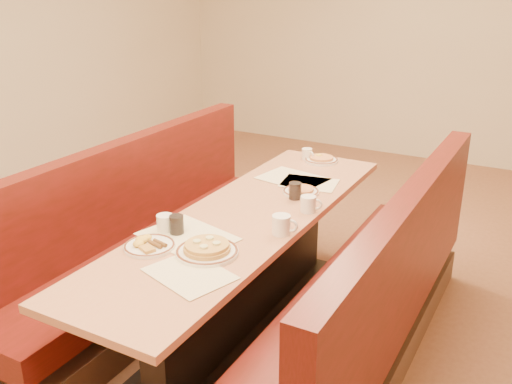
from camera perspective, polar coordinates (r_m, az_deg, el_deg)
The scene contains 18 objects.
ground at distance 3.53m, azimuth -0.88°, elevation -13.56°, with size 8.00×8.00×0.00m, color #9E6647.
diner_table at distance 3.34m, azimuth -0.91°, elevation -8.24°, with size 0.70×2.50×0.75m.
booth_left at distance 3.72m, azimuth -10.80°, elevation -5.62°, with size 0.55×2.50×1.05m.
booth_right at distance 3.09m, azimuth 11.19°, elevation -11.50°, with size 0.55×2.50×1.05m.
placemat_near_left at distance 2.93m, azimuth -6.86°, elevation -4.43°, with size 0.46×0.34×0.00m, color #F2E7BE.
placemat_near_right at distance 2.58m, azimuth -6.66°, elevation -8.11°, with size 0.37×0.28×0.00m, color #F2E7BE.
placemat_far_left at distance 3.73m, azimuth 3.70°, elevation 1.36°, with size 0.41×0.31×0.00m, color #F2E7BE.
placemat_far_right at distance 3.66m, azimuth 5.36°, elevation 0.90°, with size 0.35×0.26×0.00m, color #F2E7BE.
pancake_plate at distance 2.74m, azimuth -4.92°, elevation -5.77°, with size 0.30×0.30×0.07m.
eggs_plate at distance 2.84m, azimuth -10.69°, elevation -5.24°, with size 0.25×0.25×0.05m.
extra_plate_mid at distance 3.49m, azimuth 4.51°, elevation 0.12°, with size 0.22×0.22×0.04m.
extra_plate_far at distance 4.10m, azimuth 6.55°, elevation 3.27°, with size 0.24×0.24×0.05m.
coffee_mug_a at distance 2.92m, azimuth 2.62°, elevation -3.27°, with size 0.14×0.10×0.10m.
coffee_mug_b at distance 2.99m, azimuth -9.03°, elevation -3.09°, with size 0.12×0.09×0.09m.
coffee_mug_c at distance 3.21m, azimuth 5.31°, elevation -1.18°, with size 0.12×0.09×0.09m.
coffee_mug_d at distance 4.13m, azimuth 5.15°, elevation 3.82°, with size 0.10×0.07×0.08m.
soda_tumbler_near at distance 2.95m, azimuth -7.95°, elevation -3.28°, with size 0.07×0.07×0.10m.
soda_tumbler_mid at distance 3.39m, azimuth 3.93°, elevation 0.12°, with size 0.07×0.07×0.10m.
Camera 1 is at (1.46, -2.52, 2.00)m, focal length 40.00 mm.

